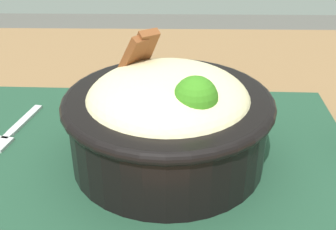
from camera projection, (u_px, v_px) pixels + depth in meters
name	position (u px, v px, depth m)	size (l,w,h in m)	color
table	(126.00, 199.00, 0.49)	(1.24, 0.83, 0.70)	olive
placemat	(120.00, 154.00, 0.44)	(0.48, 0.30, 0.00)	#1E422D
bowl	(168.00, 116.00, 0.41)	(0.20, 0.20, 0.12)	black
fork	(8.00, 136.00, 0.47)	(0.04, 0.13, 0.00)	#BDBDBD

